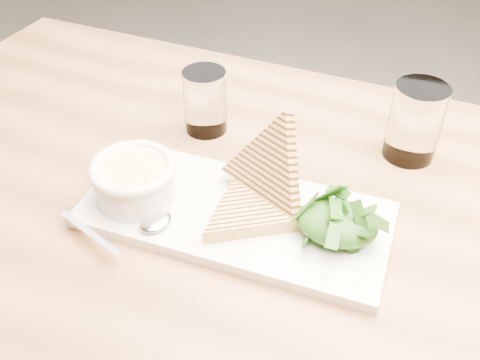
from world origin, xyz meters
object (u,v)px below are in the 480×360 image
(glass_far, at_px, (415,122))
(glass_near, at_px, (205,101))
(table_top, at_px, (229,236))
(platter, at_px, (235,215))
(soup_bowl, at_px, (135,184))

(glass_far, bearing_deg, glass_near, -174.42)
(table_top, bearing_deg, glass_far, 47.67)
(table_top, xyz_separation_m, platter, (0.00, 0.01, 0.03))
(platter, bearing_deg, glass_near, 121.05)
(platter, bearing_deg, glass_far, 46.66)
(soup_bowl, relative_size, glass_far, 0.90)
(glass_near, relative_size, glass_far, 0.88)
(platter, xyz_separation_m, soup_bowl, (-0.13, -0.01, 0.03))
(table_top, relative_size, glass_far, 11.25)
(table_top, distance_m, soup_bowl, 0.14)
(glass_near, height_order, glass_far, glass_far)
(soup_bowl, distance_m, glass_near, 0.20)
(soup_bowl, bearing_deg, glass_far, 34.38)
(platter, xyz_separation_m, glass_near, (-0.11, 0.18, 0.04))
(platter, distance_m, glass_far, 0.29)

